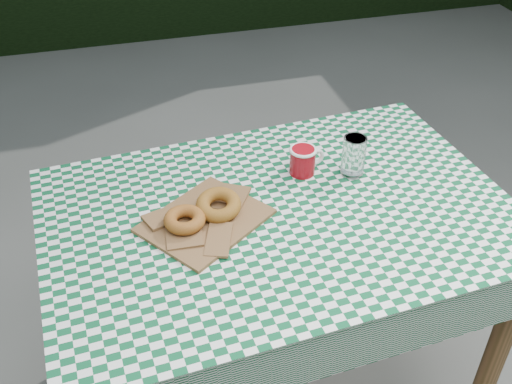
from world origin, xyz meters
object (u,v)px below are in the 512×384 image
at_px(paper_bag, 205,220).
at_px(coffee_mug, 303,161).
at_px(table, 277,312).
at_px(drinking_glass, 354,156).

xyz_separation_m(paper_bag, coffee_mug, (0.30, 0.14, 0.03)).
distance_m(table, drinking_glass, 0.51).
bearing_deg(table, paper_bag, 174.18).
xyz_separation_m(coffee_mug, drinking_glass, (0.13, -0.04, 0.02)).
xyz_separation_m(table, paper_bag, (-0.19, 0.01, 0.39)).
bearing_deg(drinking_glass, paper_bag, -167.07).
bearing_deg(paper_bag, drinking_glass, 12.93).
height_order(paper_bag, drinking_glass, drinking_glass).
height_order(table, drinking_glass, drinking_glass).
distance_m(table, paper_bag, 0.43).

